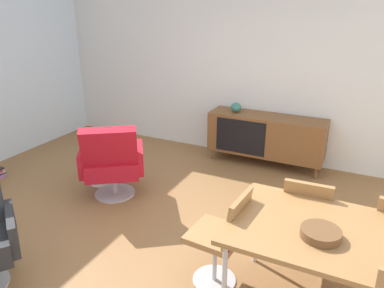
{
  "coord_description": "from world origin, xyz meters",
  "views": [
    {
      "loc": [
        1.53,
        -2.45,
        2.16
      ],
      "look_at": [
        0.2,
        0.25,
        0.99
      ],
      "focal_mm": 34.01,
      "sensor_mm": 36.0,
      "label": 1
    }
  ],
  "objects_px": {
    "fruit_bowl": "(98,141)",
    "lounge_chair_red": "(112,161)",
    "dining_table": "(349,241)",
    "wooden_bowl_on_table": "(321,233)",
    "side_table_round": "(100,159)",
    "dining_chair_back_left": "(306,216)",
    "sideboard": "(266,135)",
    "vase_cobalt": "(236,107)",
    "dining_chair_near_window": "(222,235)"
  },
  "relations": [
    {
      "from": "vase_cobalt",
      "to": "wooden_bowl_on_table",
      "type": "bearing_deg",
      "value": -59.82
    },
    {
      "from": "dining_chair_back_left",
      "to": "sideboard",
      "type": "bearing_deg",
      "value": 114.59
    },
    {
      "from": "vase_cobalt",
      "to": "dining_chair_back_left",
      "type": "distance_m",
      "value": 2.38
    },
    {
      "from": "dining_table",
      "to": "side_table_round",
      "type": "height_order",
      "value": "dining_table"
    },
    {
      "from": "dining_chair_near_window",
      "to": "dining_table",
      "type": "bearing_deg",
      "value": 0.28
    },
    {
      "from": "fruit_bowl",
      "to": "dining_chair_near_window",
      "type": "bearing_deg",
      "value": -26.25
    },
    {
      "from": "wooden_bowl_on_table",
      "to": "vase_cobalt",
      "type": "bearing_deg",
      "value": 120.18
    },
    {
      "from": "lounge_chair_red",
      "to": "fruit_bowl",
      "type": "height_order",
      "value": "lounge_chair_red"
    },
    {
      "from": "sideboard",
      "to": "vase_cobalt",
      "type": "distance_m",
      "value": 0.57
    },
    {
      "from": "dining_table",
      "to": "wooden_bowl_on_table",
      "type": "height_order",
      "value": "wooden_bowl_on_table"
    },
    {
      "from": "fruit_bowl",
      "to": "lounge_chair_red",
      "type": "bearing_deg",
      "value": -31.69
    },
    {
      "from": "wooden_bowl_on_table",
      "to": "side_table_round",
      "type": "xyz_separation_m",
      "value": [
        -2.78,
        1.12,
        -0.45
      ]
    },
    {
      "from": "sideboard",
      "to": "dining_table",
      "type": "bearing_deg",
      "value": -63.69
    },
    {
      "from": "dining_chair_back_left",
      "to": "dining_chair_near_window",
      "type": "xyz_separation_m",
      "value": [
        -0.54,
        -0.56,
        0.0
      ]
    },
    {
      "from": "vase_cobalt",
      "to": "dining_table",
      "type": "height_order",
      "value": "vase_cobalt"
    },
    {
      "from": "wooden_bowl_on_table",
      "to": "dining_chair_back_left",
      "type": "bearing_deg",
      "value": 104.5
    },
    {
      "from": "side_table_round",
      "to": "lounge_chair_red",
      "type": "bearing_deg",
      "value": -31.8
    },
    {
      "from": "sideboard",
      "to": "wooden_bowl_on_table",
      "type": "bearing_deg",
      "value": -67.87
    },
    {
      "from": "dining_table",
      "to": "dining_chair_near_window",
      "type": "relative_size",
      "value": 1.87
    },
    {
      "from": "vase_cobalt",
      "to": "lounge_chair_red",
      "type": "xyz_separation_m",
      "value": [
        -0.88,
        -1.72,
        -0.32
      ]
    },
    {
      "from": "wooden_bowl_on_table",
      "to": "dining_chair_near_window",
      "type": "height_order",
      "value": "dining_chair_near_window"
    },
    {
      "from": "dining_chair_back_left",
      "to": "wooden_bowl_on_table",
      "type": "bearing_deg",
      "value": -75.5
    },
    {
      "from": "dining_table",
      "to": "dining_chair_near_window",
      "type": "xyz_separation_m",
      "value": [
        -0.89,
        -0.0,
        -0.23
      ]
    },
    {
      "from": "lounge_chair_red",
      "to": "side_table_round",
      "type": "distance_m",
      "value": 0.47
    },
    {
      "from": "vase_cobalt",
      "to": "side_table_round",
      "type": "relative_size",
      "value": 0.29
    },
    {
      "from": "sideboard",
      "to": "fruit_bowl",
      "type": "distance_m",
      "value": 2.27
    },
    {
      "from": "lounge_chair_red",
      "to": "side_table_round",
      "type": "bearing_deg",
      "value": 148.2
    },
    {
      "from": "sideboard",
      "to": "fruit_bowl",
      "type": "bearing_deg",
      "value": -139.36
    },
    {
      "from": "dining_table",
      "to": "fruit_bowl",
      "type": "xyz_separation_m",
      "value": [
        -2.95,
        1.01,
        -0.13
      ]
    },
    {
      "from": "dining_chair_back_left",
      "to": "dining_chair_near_window",
      "type": "bearing_deg",
      "value": -133.89
    },
    {
      "from": "dining_chair_back_left",
      "to": "fruit_bowl",
      "type": "height_order",
      "value": "dining_chair_back_left"
    },
    {
      "from": "sideboard",
      "to": "lounge_chair_red",
      "type": "height_order",
      "value": "lounge_chair_red"
    },
    {
      "from": "sideboard",
      "to": "vase_cobalt",
      "type": "xyz_separation_m",
      "value": [
        -0.46,
        0.0,
        0.35
      ]
    },
    {
      "from": "vase_cobalt",
      "to": "side_table_round",
      "type": "bearing_deg",
      "value": -130.58
    },
    {
      "from": "sideboard",
      "to": "dining_chair_back_left",
      "type": "bearing_deg",
      "value": -65.41
    },
    {
      "from": "dining_chair_near_window",
      "to": "lounge_chair_red",
      "type": "bearing_deg",
      "value": 155.06
    },
    {
      "from": "lounge_chair_red",
      "to": "side_table_round",
      "type": "relative_size",
      "value": 1.82
    },
    {
      "from": "wooden_bowl_on_table",
      "to": "dining_chair_near_window",
      "type": "relative_size",
      "value": 0.3
    },
    {
      "from": "vase_cobalt",
      "to": "fruit_bowl",
      "type": "bearing_deg",
      "value": -130.56
    },
    {
      "from": "lounge_chair_red",
      "to": "sideboard",
      "type": "bearing_deg",
      "value": 52.0
    },
    {
      "from": "sideboard",
      "to": "dining_chair_near_window",
      "type": "bearing_deg",
      "value": -82.18
    },
    {
      "from": "wooden_bowl_on_table",
      "to": "side_table_round",
      "type": "distance_m",
      "value": 3.03
    },
    {
      "from": "sideboard",
      "to": "wooden_bowl_on_table",
      "type": "height_order",
      "value": "wooden_bowl_on_table"
    },
    {
      "from": "dining_chair_near_window",
      "to": "fruit_bowl",
      "type": "bearing_deg",
      "value": 153.75
    },
    {
      "from": "dining_chair_back_left",
      "to": "lounge_chair_red",
      "type": "bearing_deg",
      "value": 174.38
    },
    {
      "from": "sideboard",
      "to": "side_table_round",
      "type": "height_order",
      "value": "sideboard"
    },
    {
      "from": "sideboard",
      "to": "lounge_chair_red",
      "type": "xyz_separation_m",
      "value": [
        -1.34,
        -1.71,
        0.03
      ]
    },
    {
      "from": "sideboard",
      "to": "vase_cobalt",
      "type": "relative_size",
      "value": 10.63
    },
    {
      "from": "lounge_chair_red",
      "to": "fruit_bowl",
      "type": "distance_m",
      "value": 0.46
    },
    {
      "from": "dining_chair_near_window",
      "to": "fruit_bowl",
      "type": "xyz_separation_m",
      "value": [
        -2.07,
        1.02,
        0.09
      ]
    }
  ]
}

